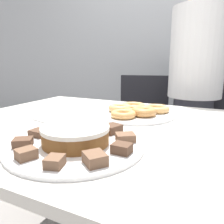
% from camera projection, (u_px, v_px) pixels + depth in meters
% --- Properties ---
extents(wall_back, '(8.00, 0.05, 2.60)m').
position_uv_depth(wall_back, '(190.00, 29.00, 2.13)').
color(wall_back, '#B2B7BC').
rests_on(wall_back, ground_plane).
extents(table, '(1.49, 1.01, 0.74)m').
position_uv_depth(table, '(127.00, 146.00, 0.87)').
color(table, silver).
rests_on(table, ground_plane).
extents(person_standing, '(0.36, 0.36, 1.53)m').
position_uv_depth(person_standing, '(194.00, 89.00, 1.52)').
color(person_standing, '#383842').
rests_on(person_standing, ground_plane).
extents(office_chair_left, '(0.53, 0.53, 0.88)m').
position_uv_depth(office_chair_left, '(141.00, 135.00, 1.75)').
color(office_chair_left, black).
rests_on(office_chair_left, ground_plane).
extents(plate_cake, '(0.40, 0.40, 0.01)m').
position_uv_depth(plate_cake, '(76.00, 145.00, 0.64)').
color(plate_cake, white).
rests_on(plate_cake, table).
extents(plate_donuts, '(0.37, 0.37, 0.01)m').
position_uv_depth(plate_donuts, '(134.00, 114.00, 1.03)').
color(plate_donuts, white).
rests_on(plate_donuts, table).
extents(frosted_cake, '(0.20, 0.20, 0.05)m').
position_uv_depth(frosted_cake, '(76.00, 135.00, 0.63)').
color(frosted_cake, brown).
rests_on(frosted_cake, plate_cake).
extents(lamington_0, '(0.05, 0.05, 0.02)m').
position_uv_depth(lamington_0, '(39.00, 133.00, 0.70)').
color(lamington_0, '#513828').
rests_on(lamington_0, plate_cake).
extents(lamington_1, '(0.07, 0.06, 0.02)m').
position_uv_depth(lamington_1, '(23.00, 142.00, 0.62)').
color(lamington_1, '#513828').
rests_on(lamington_1, plate_cake).
extents(lamington_2, '(0.05, 0.06, 0.03)m').
position_uv_depth(lamington_2, '(26.00, 154.00, 0.54)').
color(lamington_2, brown).
rests_on(lamington_2, plate_cake).
extents(lamington_3, '(0.05, 0.05, 0.02)m').
position_uv_depth(lamington_3, '(55.00, 162.00, 0.49)').
color(lamington_3, brown).
rests_on(lamington_3, plate_cake).
extents(lamington_4, '(0.07, 0.07, 0.03)m').
position_uv_depth(lamington_4, '(95.00, 159.00, 0.51)').
color(lamington_4, brown).
rests_on(lamington_4, plate_cake).
extents(lamington_5, '(0.05, 0.04, 0.03)m').
position_uv_depth(lamington_5, '(122.00, 148.00, 0.57)').
color(lamington_5, '#513828').
rests_on(lamington_5, plate_cake).
extents(lamington_6, '(0.07, 0.07, 0.02)m').
position_uv_depth(lamington_6, '(125.00, 137.00, 0.66)').
color(lamington_6, brown).
rests_on(lamington_6, plate_cake).
extents(lamington_7, '(0.07, 0.07, 0.03)m').
position_uv_depth(lamington_7, '(112.00, 129.00, 0.74)').
color(lamington_7, '#513828').
rests_on(lamington_7, plate_cake).
extents(lamington_8, '(0.05, 0.06, 0.02)m').
position_uv_depth(lamington_8, '(89.00, 126.00, 0.78)').
color(lamington_8, brown).
rests_on(lamington_8, plate_cake).
extents(lamington_9, '(0.06, 0.06, 0.03)m').
position_uv_depth(lamington_9, '(63.00, 126.00, 0.77)').
color(lamington_9, '#513828').
rests_on(lamington_9, plate_cake).
extents(donut_0, '(0.11, 0.11, 0.03)m').
position_uv_depth(donut_0, '(135.00, 110.00, 1.02)').
color(donut_0, '#C68447').
rests_on(donut_0, plate_donuts).
extents(donut_1, '(0.11, 0.11, 0.03)m').
position_uv_depth(donut_1, '(120.00, 108.00, 1.06)').
color(donut_1, '#E5AD66').
rests_on(donut_1, plate_donuts).
extents(donut_2, '(0.11, 0.11, 0.03)m').
position_uv_depth(donut_2, '(123.00, 114.00, 0.94)').
color(donut_2, tan).
rests_on(donut_2, plate_donuts).
extents(donut_3, '(0.11, 0.11, 0.04)m').
position_uv_depth(donut_3, '(144.00, 111.00, 0.97)').
color(donut_3, '#D18E4C').
rests_on(donut_3, plate_donuts).
extents(donut_4, '(0.13, 0.13, 0.03)m').
position_uv_depth(donut_4, '(156.00, 109.00, 1.05)').
color(donut_4, '#E5AD66').
rests_on(donut_4, plate_donuts).
extents(donut_5, '(0.13, 0.13, 0.03)m').
position_uv_depth(donut_5, '(133.00, 106.00, 1.10)').
color(donut_5, tan).
rests_on(donut_5, plate_donuts).
extents(napkin, '(0.13, 0.11, 0.01)m').
position_uv_depth(napkin, '(49.00, 119.00, 0.94)').
color(napkin, white).
rests_on(napkin, table).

